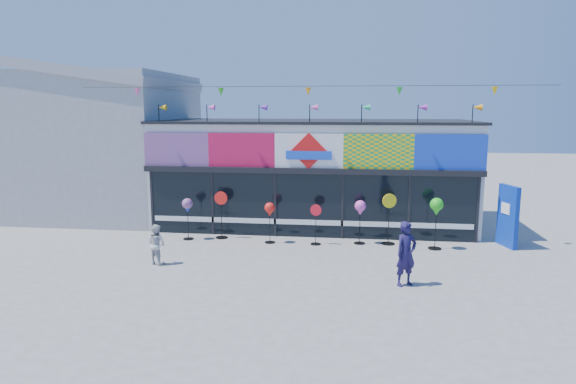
% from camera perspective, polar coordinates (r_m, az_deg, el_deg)
% --- Properties ---
extents(ground, '(80.00, 80.00, 0.00)m').
position_cam_1_polar(ground, '(15.23, 1.11, -8.20)').
color(ground, slate).
rests_on(ground, ground).
extents(kite_shop, '(16.00, 5.70, 5.31)m').
position_cam_1_polar(kite_shop, '(20.59, 2.92, 2.25)').
color(kite_shop, silver).
rests_on(kite_shop, ground).
extents(neighbour_building, '(8.18, 7.20, 6.87)m').
position_cam_1_polar(neighbour_building, '(24.39, -21.09, 5.48)').
color(neighbour_building, '#A2A4A7').
rests_on(neighbour_building, ground).
extents(blue_sign, '(0.44, 1.03, 2.07)m').
position_cam_1_polar(blue_sign, '(18.54, 23.24, -2.47)').
color(blue_sign, '#0B31AA').
rests_on(blue_sign, ground).
extents(spinner_0, '(0.37, 0.37, 1.47)m').
position_cam_1_polar(spinner_0, '(18.27, -11.11, -1.60)').
color(spinner_0, black).
rests_on(spinner_0, ground).
extents(spinner_1, '(0.47, 0.43, 1.68)m').
position_cam_1_polar(spinner_1, '(18.32, -7.43, -2.39)').
color(spinner_1, black).
rests_on(spinner_1, ground).
extents(spinner_2, '(0.36, 0.36, 1.41)m').
position_cam_1_polar(spinner_2, '(17.48, -2.04, -2.08)').
color(spinner_2, black).
rests_on(spinner_2, ground).
extents(spinner_3, '(0.39, 0.35, 1.38)m').
position_cam_1_polar(spinner_3, '(17.37, 3.11, -3.50)').
color(spinner_3, black).
rests_on(spinner_3, ground).
extents(spinner_4, '(0.38, 0.38, 1.50)m').
position_cam_1_polar(spinner_4, '(17.52, 8.03, -1.89)').
color(spinner_4, black).
rests_on(spinner_4, ground).
extents(spinner_5, '(0.48, 0.44, 1.74)m').
position_cam_1_polar(spinner_5, '(17.67, 11.15, -2.81)').
color(spinner_5, black).
rests_on(spinner_5, ground).
extents(spinner_6, '(0.43, 0.43, 1.71)m').
position_cam_1_polar(spinner_6, '(17.34, 16.18, -1.74)').
color(spinner_6, black).
rests_on(spinner_6, ground).
extents(adult_man, '(0.74, 0.69, 1.70)m').
position_cam_1_polar(adult_man, '(13.74, 12.98, -6.70)').
color(adult_man, '#1A143F').
rests_on(adult_man, ground).
extents(child, '(0.67, 0.53, 1.20)m').
position_cam_1_polar(child, '(15.76, -14.41, -5.63)').
color(child, silver).
rests_on(child, ground).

